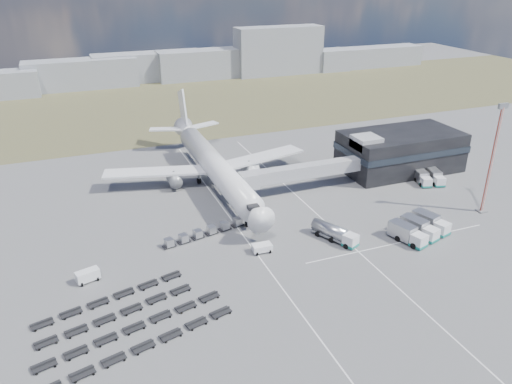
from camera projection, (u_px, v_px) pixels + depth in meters
name	position (u px, v px, depth m)	size (l,w,h in m)	color
ground	(263.00, 247.00, 94.71)	(420.00, 420.00, 0.00)	#565659
grass_strip	(154.00, 107.00, 187.90)	(420.00, 90.00, 0.01)	brown
lane_markings	(302.00, 231.00, 100.48)	(47.12, 110.00, 0.01)	silver
terminal	(400.00, 150.00, 128.62)	(30.40, 16.40, 11.00)	black
jet_bridge	(294.00, 173.00, 115.17)	(30.30, 3.80, 7.05)	#939399
airliner	(213.00, 164.00, 119.94)	(51.59, 64.53, 17.62)	silver
skyline	(108.00, 67.00, 216.58)	(310.92, 23.00, 25.02)	gray
fuel_tanker	(335.00, 233.00, 96.53)	(6.40, 9.98, 3.18)	silver
pushback_tug	(262.00, 248.00, 92.87)	(3.64, 2.05, 1.60)	silver
utility_van	(88.00, 276.00, 84.11)	(3.88, 1.75, 2.10)	silver
catering_truck	(254.00, 174.00, 123.57)	(4.60, 7.48, 3.20)	silver
service_trucks_near	(419.00, 228.00, 98.09)	(12.07, 10.39, 3.12)	silver
service_trucks_far	(429.00, 177.00, 122.03)	(7.36, 8.17, 2.78)	silver
uld_row	(205.00, 232.00, 98.16)	(17.61, 5.33, 1.61)	black
baggage_dollies	(125.00, 322.00, 74.27)	(30.74, 21.72, 0.77)	black
floodlight_mast	(492.00, 160.00, 103.46)	(2.24, 1.85, 23.97)	#AD2F1B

